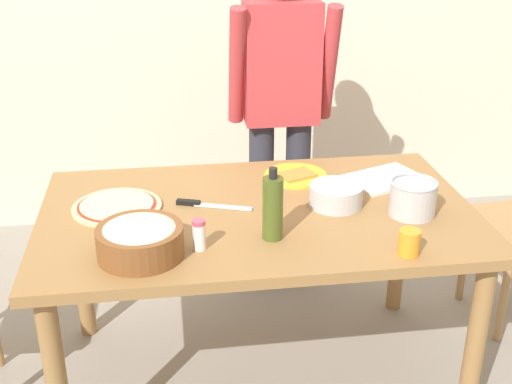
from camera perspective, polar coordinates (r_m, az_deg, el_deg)
ground at (r=2.88m, az=0.15°, el=-15.30°), size 8.00×8.00×0.00m
dining_table at (r=2.50m, az=0.16°, el=-3.41°), size 1.60×0.96×0.76m
person_cook at (r=3.13m, az=2.14°, el=7.66°), size 0.49×0.25×1.62m
pizza_raw_on_board at (r=2.52m, az=-11.80°, el=-1.20°), size 0.33×0.33×0.02m
plate_with_slice at (r=2.75m, az=3.42°, el=1.42°), size 0.26×0.26×0.02m
popcorn_bowl at (r=2.17m, az=-9.90°, el=-3.95°), size 0.28×0.28×0.11m
mixing_bowl_steel at (r=2.50m, az=6.84°, el=-0.27°), size 0.20×0.20×0.08m
olive_oil_bottle at (r=2.22m, az=1.44°, el=-1.35°), size 0.07×0.07×0.26m
steel_pot at (r=2.47m, az=13.26°, el=-0.46°), size 0.17×0.17×0.13m
cup_orange at (r=2.21m, az=12.96°, el=-4.22°), size 0.07×0.07×0.08m
salt_shaker at (r=2.18m, az=-4.89°, el=-3.65°), size 0.04×0.04×0.11m
cutting_board_white at (r=2.77m, az=10.98°, el=1.12°), size 0.36×0.31×0.01m
chef_knife at (r=2.50m, az=-4.41°, el=-1.07°), size 0.28×0.12×0.02m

